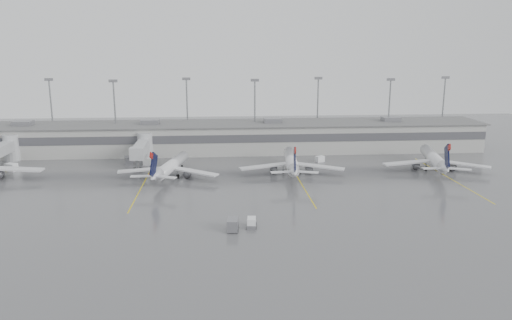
{
  "coord_description": "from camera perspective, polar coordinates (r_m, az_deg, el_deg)",
  "views": [
    {
      "loc": [
        -0.63,
        -84.09,
        30.04
      ],
      "look_at": [
        7.6,
        24.0,
        5.0
      ],
      "focal_mm": 35.0,
      "sensor_mm": 36.0,
      "label": 1
    }
  ],
  "objects": [
    {
      "name": "cone_c",
      "position": [
        120.62,
        6.04,
        -1.33
      ],
      "size": [
        0.41,
        0.41,
        0.65
      ],
      "primitive_type": "cone",
      "color": "#FD6305",
      "rests_on": "ground"
    },
    {
      "name": "stand_markings",
      "position": [
        112.19,
        -3.88,
        -2.55
      ],
      "size": [
        105.25,
        40.0,
        0.01
      ],
      "color": "yellow",
      "rests_on": "ground"
    },
    {
      "name": "baggage_tug",
      "position": [
        84.74,
        -0.52,
        -7.29
      ],
      "size": [
        1.92,
        2.75,
        1.67
      ],
      "rotation": [
        0.0,
        0.0,
        -0.1
      ],
      "color": "white",
      "rests_on": "ground"
    },
    {
      "name": "ground",
      "position": [
        89.3,
        -3.72,
        -6.68
      ],
      "size": [
        260.0,
        260.0,
        0.0
      ],
      "primitive_type": "plane",
      "color": "#535356",
      "rests_on": "ground"
    },
    {
      "name": "light_masts",
      "position": [
        148.93,
        -4.1,
        6.03
      ],
      "size": [
        142.4,
        8.0,
        20.6
      ],
      "color": "gray",
      "rests_on": "ground"
    },
    {
      "name": "cone_b",
      "position": [
        120.53,
        -12.12,
        -1.57
      ],
      "size": [
        0.38,
        0.38,
        0.61
      ],
      "primitive_type": "cone",
      "color": "#FD6305",
      "rests_on": "ground"
    },
    {
      "name": "gse_uld_a",
      "position": [
        135.41,
        -26.17,
        -0.75
      ],
      "size": [
        3.2,
        2.75,
        1.91
      ],
      "primitive_type": "cube",
      "rotation": [
        0.0,
        0.0,
        -0.43
      ],
      "color": "white",
      "rests_on": "ground"
    },
    {
      "name": "jet_bridge_right",
      "position": [
        133.9,
        -12.8,
        1.41
      ],
      "size": [
        4.0,
        17.2,
        7.0
      ],
      "color": "#AAACAF",
      "rests_on": "ground"
    },
    {
      "name": "cone_a",
      "position": [
        136.3,
        -25.52,
        -0.88
      ],
      "size": [
        0.41,
        0.41,
        0.66
      ],
      "primitive_type": "cone",
      "color": "#FD6305",
      "rests_on": "ground"
    },
    {
      "name": "terminal",
      "position": [
        144.41,
        -4.04,
        2.65
      ],
      "size": [
        152.0,
        17.0,
        9.45
      ],
      "color": "#A8A8A3",
      "rests_on": "ground"
    },
    {
      "name": "jet_mid_left",
      "position": [
        116.95,
        -9.77,
        -0.71
      ],
      "size": [
        23.39,
        26.5,
        8.69
      ],
      "rotation": [
        0.0,
        0.0,
        -0.22
      ],
      "color": "silver",
      "rests_on": "ground"
    },
    {
      "name": "gse_uld_c",
      "position": [
        132.48,
        7.32,
        0.13
      ],
      "size": [
        2.51,
        2.14,
        1.5
      ],
      "primitive_type": "cube",
      "rotation": [
        0.0,
        0.0,
        0.41
      ],
      "color": "white",
      "rests_on": "ground"
    },
    {
      "name": "baggage_cart",
      "position": [
        83.34,
        -2.68,
        -7.37
      ],
      "size": [
        2.08,
        3.28,
        2.01
      ],
      "rotation": [
        0.0,
        0.0,
        -0.1
      ],
      "color": "slate",
      "rests_on": "ground"
    },
    {
      "name": "gse_loader",
      "position": [
        132.69,
        -14.34,
        -0.04
      ],
      "size": [
        2.74,
        3.64,
        2.03
      ],
      "primitive_type": "cube",
      "rotation": [
        0.0,
        0.0,
        0.24
      ],
      "color": "slate",
      "rests_on": "ground"
    },
    {
      "name": "jet_bridge_left",
      "position": [
        143.34,
        -26.78,
        1.08
      ],
      "size": [
        4.0,
        17.2,
        7.0
      ],
      "color": "#AAACAF",
      "rests_on": "ground"
    },
    {
      "name": "jet_far_right",
      "position": [
        129.49,
        19.74,
        0.11
      ],
      "size": [
        24.86,
        28.15,
        9.21
      ],
      "rotation": [
        0.0,
        0.0,
        -0.21
      ],
      "color": "silver",
      "rests_on": "ground"
    },
    {
      "name": "gse_uld_b",
      "position": [
        130.54,
        -12.14,
        -0.17
      ],
      "size": [
        2.92,
        2.24,
        1.86
      ],
      "primitive_type": "cube",
      "rotation": [
        0.0,
        0.0,
        -0.2
      ],
      "color": "white",
      "rests_on": "ground"
    },
    {
      "name": "cone_d",
      "position": [
        138.74,
        20.74,
        -0.21
      ],
      "size": [
        0.43,
        0.43,
        0.68
      ],
      "primitive_type": "cone",
      "color": "#FD6305",
      "rests_on": "ground"
    },
    {
      "name": "jet_mid_right",
      "position": [
        119.35,
        4.08,
        -0.21
      ],
      "size": [
        24.97,
        28.1,
        9.09
      ],
      "rotation": [
        0.0,
        0.0,
        -0.09
      ],
      "color": "silver",
      "rests_on": "ground"
    }
  ]
}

